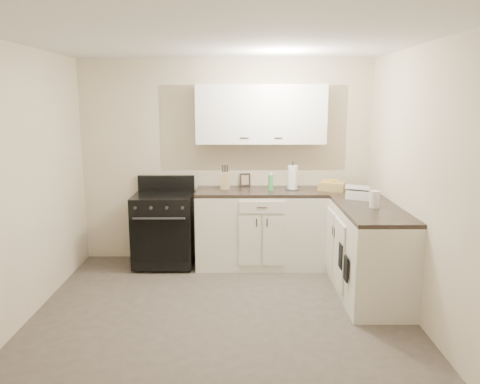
{
  "coord_description": "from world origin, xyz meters",
  "views": [
    {
      "loc": [
        0.16,
        -4.03,
        2.01
      ],
      "look_at": [
        0.17,
        0.85,
        1.05
      ],
      "focal_mm": 35.0,
      "sensor_mm": 36.0,
      "label": 1
    }
  ],
  "objects_px": {
    "knife_block": "(225,181)",
    "wicker_basket": "(331,186)",
    "countertop_grill": "(359,194)",
    "paper_towel": "(293,178)",
    "stove": "(164,229)"
  },
  "relations": [
    {
      "from": "wicker_basket",
      "to": "countertop_grill",
      "type": "xyz_separation_m",
      "value": [
        0.22,
        -0.46,
        -0.0
      ]
    },
    {
      "from": "knife_block",
      "to": "paper_towel",
      "type": "relative_size",
      "value": 0.71
    },
    {
      "from": "paper_towel",
      "to": "countertop_grill",
      "type": "xyz_separation_m",
      "value": [
        0.68,
        -0.51,
        -0.1
      ]
    },
    {
      "from": "knife_block",
      "to": "paper_towel",
      "type": "xyz_separation_m",
      "value": [
        0.82,
        -0.04,
        0.04
      ]
    },
    {
      "from": "knife_block",
      "to": "countertop_grill",
      "type": "distance_m",
      "value": 1.59
    },
    {
      "from": "knife_block",
      "to": "stove",
      "type": "bearing_deg",
      "value": -158.13
    },
    {
      "from": "stove",
      "to": "countertop_grill",
      "type": "distance_m",
      "value": 2.35
    },
    {
      "from": "countertop_grill",
      "to": "knife_block",
      "type": "bearing_deg",
      "value": -175.48
    },
    {
      "from": "paper_towel",
      "to": "wicker_basket",
      "type": "bearing_deg",
      "value": -6.4
    },
    {
      "from": "paper_towel",
      "to": "countertop_grill",
      "type": "relative_size",
      "value": 1.14
    },
    {
      "from": "stove",
      "to": "paper_towel",
      "type": "height_order",
      "value": "paper_towel"
    },
    {
      "from": "knife_block",
      "to": "wicker_basket",
      "type": "bearing_deg",
      "value": 10.61
    },
    {
      "from": "stove",
      "to": "wicker_basket",
      "type": "relative_size",
      "value": 2.84
    },
    {
      "from": "paper_towel",
      "to": "wicker_basket",
      "type": "relative_size",
      "value": 0.96
    },
    {
      "from": "knife_block",
      "to": "countertop_grill",
      "type": "bearing_deg",
      "value": -5.49
    }
  ]
}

